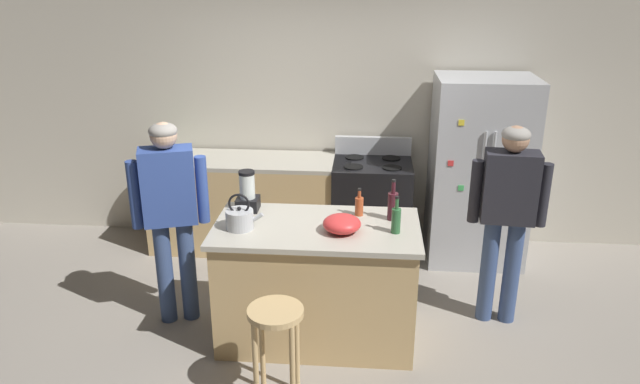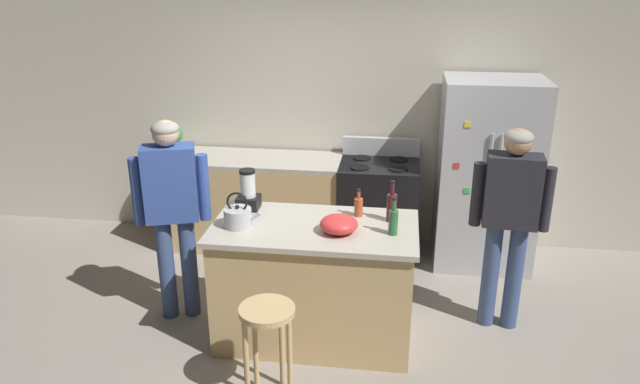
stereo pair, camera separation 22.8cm
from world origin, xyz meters
TOP-DOWN VIEW (x-y plane):
  - ground_plane at (0.00, 0.00)m, footprint 14.00×14.00m
  - back_wall at (0.00, 1.95)m, footprint 8.00×0.10m
  - kitchen_island at (0.00, 0.00)m, footprint 1.51×0.82m
  - back_counter_run at (-0.80, 1.55)m, footprint 2.00×0.64m
  - refrigerator at (1.41, 1.50)m, footprint 0.90×0.73m
  - stove_range at (0.41, 1.52)m, footprint 0.76×0.65m
  - person_by_island_left at (-1.14, 0.16)m, footprint 0.59×0.33m
  - person_by_sink_right at (1.44, 0.37)m, footprint 0.60×0.25m
  - bar_stool at (-0.19, -0.77)m, footprint 0.36×0.36m
  - potted_plant at (-1.65, 1.55)m, footprint 0.20×0.20m
  - blender_appliance at (-0.56, 0.26)m, footprint 0.17×0.17m
  - bottle_cooking_sauce at (0.30, 0.23)m, footprint 0.06×0.06m
  - bottle_olive_oil at (0.57, -0.07)m, footprint 0.07×0.07m
  - bottle_wine at (0.55, 0.16)m, footprint 0.08×0.08m
  - mixing_bowl at (0.19, -0.09)m, footprint 0.27×0.27m
  - tea_kettle at (-0.55, -0.09)m, footprint 0.28×0.20m

SIDE VIEW (x-z plane):
  - ground_plane at x=0.00m, z-range 0.00..0.00m
  - back_counter_run at x=-0.80m, z-range 0.00..0.94m
  - kitchen_island at x=0.00m, z-range 0.00..0.95m
  - stove_range at x=0.41m, z-range -0.08..1.05m
  - bar_stool at x=-0.19m, z-range 0.19..0.90m
  - refrigerator at x=1.41m, z-range 0.00..1.79m
  - person_by_sink_right at x=1.44m, z-range 0.17..1.81m
  - person_by_island_left at x=-1.14m, z-range 0.17..1.83m
  - mixing_bowl at x=0.19m, z-range 0.94..1.07m
  - bottle_cooking_sauce at x=0.30m, z-range 0.92..1.13m
  - tea_kettle at x=-0.55m, z-range 0.89..1.16m
  - bottle_olive_oil at x=0.57m, z-range 0.91..1.18m
  - bottle_wine at x=0.55m, z-range 0.90..1.22m
  - blender_appliance at x=-0.56m, z-range 0.92..1.24m
  - potted_plant at x=-1.65m, z-range 0.97..1.27m
  - back_wall at x=0.00m, z-range 0.00..2.70m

